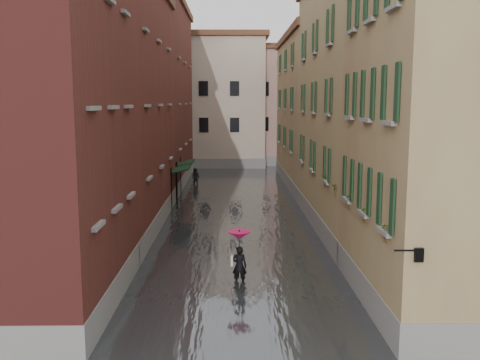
{
  "coord_description": "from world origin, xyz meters",
  "views": [
    {
      "loc": [
        -0.27,
        -18.76,
        6.75
      ],
      "look_at": [
        0.12,
        6.74,
        3.0
      ],
      "focal_mm": 40.0,
      "sensor_mm": 36.0,
      "label": 1
    }
  ],
  "objects": [
    {
      "name": "awning_far",
      "position": [
        -3.49,
        17.95,
        2.46
      ],
      "size": [
        1.09,
        2.77,
        2.8
      ],
      "color": "black",
      "rests_on": "ground"
    },
    {
      "name": "building_left_far",
      "position": [
        -7.0,
        24.0,
        7.0
      ],
      "size": [
        6.0,
        16.0,
        14.0
      ],
      "primitive_type": "cube",
      "color": "maroon",
      "rests_on": "ground"
    },
    {
      "name": "awning_near",
      "position": [
        -3.49,
        14.76,
        2.46
      ],
      "size": [
        1.09,
        2.88,
        2.8
      ],
      "color": "black",
      "rests_on": "ground"
    },
    {
      "name": "pedestrian_far",
      "position": [
        -3.18,
        23.59,
        0.74
      ],
      "size": [
        0.89,
        0.8,
        1.48
      ],
      "primitive_type": "imported",
      "rotation": [
        0.0,
        0.0,
        -0.41
      ],
      "color": "black",
      "rests_on": "ground"
    },
    {
      "name": "building_left_near",
      "position": [
        -7.0,
        -2.0,
        6.5
      ],
      "size": [
        6.0,
        8.0,
        13.0
      ],
      "primitive_type": "cube",
      "color": "maroon",
      "rests_on": "ground"
    },
    {
      "name": "wall_lantern",
      "position": [
        4.33,
        -6.0,
        3.01
      ],
      "size": [
        0.71,
        0.22,
        0.35
      ],
      "color": "black",
      "rests_on": "ground"
    },
    {
      "name": "building_right_near",
      "position": [
        7.0,
        -2.0,
        5.75
      ],
      "size": [
        6.0,
        8.0,
        11.5
      ],
      "primitive_type": "cube",
      "color": "#8C6948",
      "rests_on": "ground"
    },
    {
      "name": "building_end_pink",
      "position": [
        6.0,
        40.0,
        6.0
      ],
      "size": [
        10.0,
        9.0,
        12.0
      ],
      "primitive_type": "cube",
      "color": "tan",
      "rests_on": "ground"
    },
    {
      "name": "building_end_cream",
      "position": [
        -3.0,
        38.0,
        6.5
      ],
      "size": [
        12.0,
        9.0,
        13.0
      ],
      "primitive_type": "cube",
      "color": "beige",
      "rests_on": "ground"
    },
    {
      "name": "building_left_mid",
      "position": [
        -7.0,
        9.0,
        6.25
      ],
      "size": [
        6.0,
        14.0,
        12.5
      ],
      "primitive_type": "cube",
      "color": "maroon",
      "rests_on": "ground"
    },
    {
      "name": "pedestrian_main",
      "position": [
        -0.0,
        0.26,
        1.26
      ],
      "size": [
        0.9,
        0.9,
        2.06
      ],
      "color": "black",
      "rests_on": "ground"
    },
    {
      "name": "ground",
      "position": [
        0.0,
        0.0,
        0.0
      ],
      "size": [
        120.0,
        120.0,
        0.0
      ],
      "primitive_type": "plane",
      "color": "#515153",
      "rests_on": "ground"
    },
    {
      "name": "building_right_mid",
      "position": [
        7.0,
        9.0,
        6.5
      ],
      "size": [
        6.0,
        14.0,
        13.0
      ],
      "primitive_type": "cube",
      "color": "#948159",
      "rests_on": "ground"
    },
    {
      "name": "window_planters",
      "position": [
        4.12,
        0.3,
        3.51
      ],
      "size": [
        0.59,
        10.58,
        0.84
      ],
      "color": "brown",
      "rests_on": "ground"
    },
    {
      "name": "floodwater",
      "position": [
        0.0,
        13.0,
        0.1
      ],
      "size": [
        10.0,
        60.0,
        0.2
      ],
      "primitive_type": "cube",
      "color": "#46494D",
      "rests_on": "ground"
    },
    {
      "name": "building_right_far",
      "position": [
        7.0,
        24.0,
        5.75
      ],
      "size": [
        6.0,
        16.0,
        11.5
      ],
      "primitive_type": "cube",
      "color": "#8C6948",
      "rests_on": "ground"
    }
  ]
}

